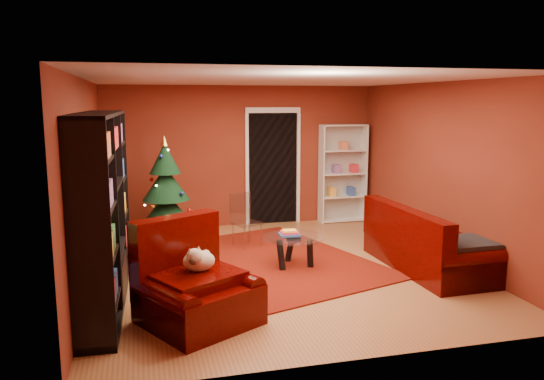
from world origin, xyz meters
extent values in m
cube|color=brown|center=(0.00, 0.00, -0.03)|extent=(5.00, 5.50, 0.05)
cube|color=silver|center=(0.00, 0.00, 2.62)|extent=(5.00, 5.50, 0.05)
cube|color=maroon|center=(0.00, 2.77, 1.30)|extent=(5.00, 0.05, 2.60)
cube|color=maroon|center=(-2.52, 0.00, 1.30)|extent=(0.05, 5.50, 2.60)
cube|color=maroon|center=(2.52, 0.00, 1.30)|extent=(0.05, 5.50, 2.60)
cube|color=#671308|center=(-0.24, 0.28, 0.01)|extent=(3.77, 4.08, 0.02)
cube|color=#296032|center=(-1.03, 1.34, 0.12)|extent=(0.33, 0.33, 0.25)
cube|color=maroon|center=(-0.61, 2.59, 0.11)|extent=(0.26, 0.26, 0.23)
camera|label=1|loc=(-1.83, -6.91, 2.32)|focal=35.00mm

